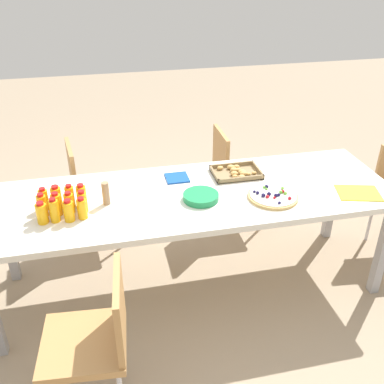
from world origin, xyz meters
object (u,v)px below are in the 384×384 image
Objects in this scene: fruit_pizza at (273,196)px; napkin_stack at (177,178)px; party_table at (191,202)px; juice_bottle_0 at (42,213)px; juice_bottle_5 at (56,204)px; paper_folder at (358,193)px; juice_bottle_9 at (57,198)px; plate_stack at (201,197)px; juice_bottle_10 at (70,196)px; cardboard_tube at (106,193)px; juice_bottle_2 at (69,211)px; juice_bottle_8 at (44,199)px; chair_far_left at (90,184)px; chair_far_right at (234,169)px; juice_bottle_11 at (82,196)px; juice_bottle_7 at (83,202)px; juice_bottle_6 at (69,203)px; juice_bottle_4 at (42,206)px; juice_bottle_1 at (54,211)px; juice_bottle_3 at (82,208)px; snack_tray at (236,172)px; chair_near_left at (97,334)px.

fruit_pizza reaches higher than napkin_stack.
party_table is 0.90m from juice_bottle_0.
juice_bottle_5 reaches higher than paper_folder.
juice_bottle_9 is 0.86m from plate_stack.
juice_bottle_10 reaches higher than party_table.
cardboard_tube is at bearing 19.88° from juice_bottle_0.
juice_bottle_2 is (-0.74, -0.15, 0.12)m from party_table.
juice_bottle_5 is 0.11m from juice_bottle_8.
fruit_pizza is (1.12, -0.89, 0.25)m from chair_far_left.
juice_bottle_11 is (-1.19, -0.73, 0.31)m from chair_far_right.
chair_far_right is 5.53× the size of napkin_stack.
party_table is 8.31× the size of fruit_pizza.
juice_bottle_0 is 0.21m from juice_bottle_10.
juice_bottle_0 is 0.11m from juice_bottle_5.
juice_bottle_7 is 0.96× the size of juice_bottle_11.
juice_bottle_8 is (-0.08, 0.08, -0.00)m from juice_bottle_5.
juice_bottle_2 is 0.92× the size of juice_bottle_9.
juice_bottle_6 is 0.99× the size of juice_bottle_7.
chair_far_left is 5.78× the size of juice_bottle_5.
juice_bottle_0 is 0.93m from plate_stack.
plate_stack is at bearing -1.54° from juice_bottle_7.
chair_far_left is 0.89m from juice_bottle_4.
juice_bottle_1 is 1.07× the size of juice_bottle_8.
juice_bottle_8 is (-0.88, 0.01, 0.12)m from party_table.
party_table is 19.33× the size of juice_bottle_3.
juice_bottle_11 reaches higher than chair_far_left.
snack_tray is at bearing 11.76° from juice_bottle_4.
snack_tray is 1.47× the size of plate_stack.
juice_bottle_11 is at bearing 17.74° from juice_bottle_4.
paper_folder is (1.92, -0.09, -0.06)m from juice_bottle_0.
plate_stack reaches higher than napkin_stack.
party_table is 17.91× the size of cardboard_tube.
chair_far_left is at bearing 73.97° from juice_bottle_0.
napkin_stack is (-0.05, 0.22, 0.06)m from party_table.
juice_bottle_6 is at bearing 2.50° from juice_bottle_5.
party_table is 0.24m from napkin_stack.
juice_bottle_10 is at bearing 11.86° from chair_near_left.
juice_bottle_4 is (-0.07, 0.07, -0.00)m from juice_bottle_1.
juice_bottle_4 is at bearing -134.85° from juice_bottle_9.
juice_bottle_10 is at bearing 44.43° from juice_bottle_5.
juice_bottle_3 is at bearing -45.50° from juice_bottle_9.
juice_bottle_8 is 0.54× the size of paper_folder.
juice_bottle_10 is at bearing 179.35° from party_table.
party_table is 0.75m from juice_bottle_6.
cardboard_tube is at bearing -4.39° from juice_bottle_10.
chair_near_left is at bearing -87.37° from juice_bottle_3.
juice_bottle_5 is 0.45× the size of snack_tray.
cardboard_tube is at bearing -2.93° from chair_near_left.
juice_bottle_8 is 0.45× the size of fruit_pizza.
juice_bottle_5 is at bearing -88.35° from juice_bottle_9.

